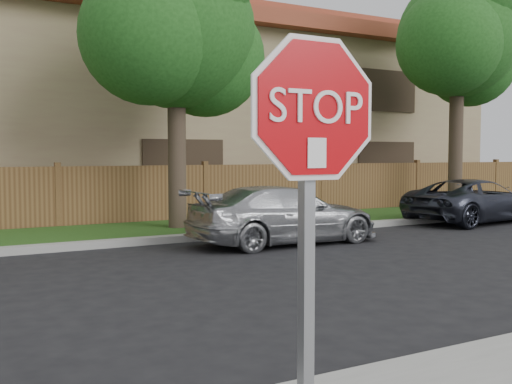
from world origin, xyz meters
TOP-DOWN VIEW (x-y plane):
  - far_curb at (0.00, 8.15)m, footprint 70.00×0.30m
  - grass_strip at (0.00, 9.80)m, footprint 70.00×3.00m
  - fence at (0.00, 11.40)m, footprint 70.00×0.12m
  - apartment_building at (0.00, 17.00)m, footprint 35.20×9.20m
  - tree_mid at (2.52, 9.57)m, footprint 4.80×3.90m
  - tree_right at (12.02, 9.57)m, footprint 4.80×3.90m
  - stop_sign at (-1.17, -1.48)m, footprint 1.01×0.13m
  - sedan_right at (3.79, 6.82)m, footprint 4.29×1.82m
  - sedan_far_right at (10.53, 7.60)m, footprint 4.53×2.43m

SIDE VIEW (x-z plane):
  - grass_strip at x=0.00m, z-range 0.00..0.12m
  - far_curb at x=0.00m, z-range 0.00..0.15m
  - sedan_far_right at x=10.53m, z-range 0.00..1.21m
  - sedan_right at x=3.79m, z-range 0.00..1.24m
  - fence at x=0.00m, z-range 0.00..1.60m
  - stop_sign at x=-1.17m, z-range 0.55..3.11m
  - apartment_building at x=0.00m, z-range -0.07..7.13m
  - tree_mid at x=2.52m, z-range 1.20..8.55m
  - tree_right at x=12.02m, z-range 1.47..9.67m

